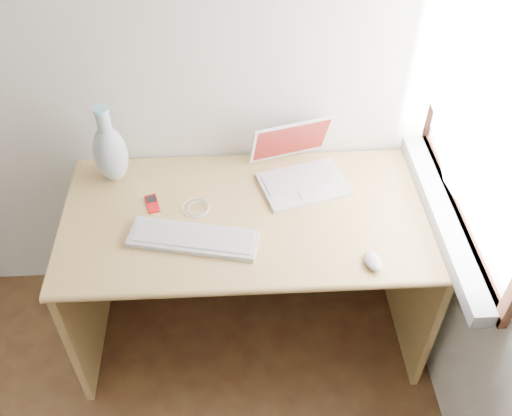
{
  "coord_description": "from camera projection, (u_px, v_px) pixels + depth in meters",
  "views": [
    {
      "loc": [
        0.91,
        -0.17,
        2.29
      ],
      "look_at": [
        0.99,
        1.35,
        0.81
      ],
      "focal_mm": 40.0,
      "sensor_mm": 36.0,
      "label": 1
    }
  ],
  "objects": [
    {
      "name": "cable_coil",
      "position": [
        196.0,
        208.0,
        2.2
      ],
      "size": [
        0.14,
        0.14,
        0.01
      ],
      "primitive_type": "torus",
      "rotation": [
        0.0,
        0.0,
        0.31
      ],
      "color": "silver",
      "rests_on": "desk"
    },
    {
      "name": "laptop",
      "position": [
        303.0,
        169.0,
        2.29
      ],
      "size": [
        0.38,
        0.36,
        0.23
      ],
      "rotation": [
        0.0,
        0.0,
        0.27
      ],
      "color": "silver",
      "rests_on": "desk"
    },
    {
      "name": "external_keyboard",
      "position": [
        193.0,
        238.0,
        2.07
      ],
      "size": [
        0.49,
        0.24,
        0.02
      ],
      "rotation": [
        0.0,
        0.0,
        -0.21
      ],
      "color": "silver",
      "rests_on": "desk"
    },
    {
      "name": "remote",
      "position": [
        164.0,
        231.0,
        2.11
      ],
      "size": [
        0.06,
        0.08,
        0.01
      ],
      "primitive_type": "cube",
      "rotation": [
        0.0,
        0.0,
        -0.56
      ],
      "color": "silver",
      "rests_on": "desk"
    },
    {
      "name": "window",
      "position": [
        487.0,
        105.0,
        1.79
      ],
      "size": [
        0.11,
        0.99,
        1.1
      ],
      "color": "silver",
      "rests_on": "right_wall"
    },
    {
      "name": "mouse",
      "position": [
        373.0,
        261.0,
        1.99
      ],
      "size": [
        0.08,
        0.11,
        0.03
      ],
      "primitive_type": "ellipsoid",
      "rotation": [
        0.0,
        0.0,
        0.2
      ],
      "color": "silver",
      "rests_on": "desk"
    },
    {
      "name": "vase",
      "position": [
        110.0,
        152.0,
        2.23
      ],
      "size": [
        0.13,
        0.13,
        0.34
      ],
      "color": "#B0C0CB",
      "rests_on": "desk"
    },
    {
      "name": "ipod",
      "position": [
        152.0,
        204.0,
        2.22
      ],
      "size": [
        0.07,
        0.11,
        0.01
      ],
      "rotation": [
        0.0,
        0.0,
        0.28
      ],
      "color": "#B00C0F",
      "rests_on": "desk"
    },
    {
      "name": "desk",
      "position": [
        249.0,
        236.0,
        2.4
      ],
      "size": [
        1.43,
        0.72,
        0.76
      ],
      "color": "tan",
      "rests_on": "floor"
    }
  ]
}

